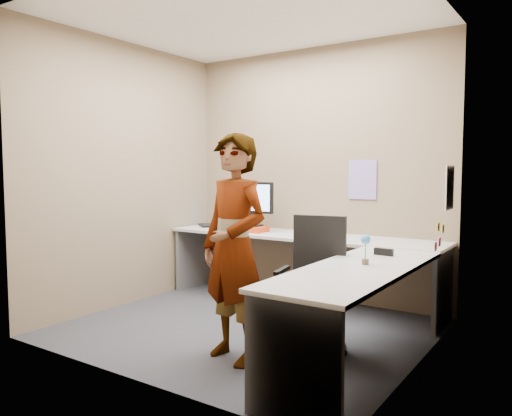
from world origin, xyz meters
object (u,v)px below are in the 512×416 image
Objects in this scene: office_chair at (314,297)px; person at (234,248)px; monitor at (253,200)px; desk at (311,261)px.

person is (-0.39, -0.51, 0.42)m from office_chair.
monitor is at bearing 129.73° from office_chair.
monitor is 0.30× the size of person.
desk is 2.92× the size of office_chair.
office_chair reaches higher than desk.
person reaches higher than office_chair.
desk is 0.62m from office_chair.
person is (0.88, -1.54, -0.24)m from monitor.
monitor reaches higher than desk.
office_chair is (0.30, -0.51, -0.17)m from desk.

